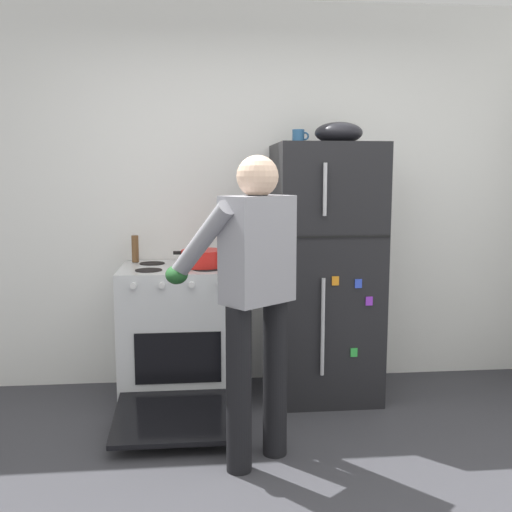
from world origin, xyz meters
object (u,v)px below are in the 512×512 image
refrigerator (324,271)px  coffee_mug (299,137)px  mixing_bowl (339,133)px  stove_range (180,335)px  red_pot (203,258)px  pepper_mill (135,249)px  person_cook (252,282)px

refrigerator → coffee_mug: (-0.18, 0.05, 0.90)m
mixing_bowl → stove_range: bearing=-179.0°
red_pot → mixing_bowl: bearing=3.2°
pepper_mill → refrigerator: bearing=-8.9°
refrigerator → coffee_mug: coffee_mug is taller
red_pot → pepper_mill: bearing=151.5°
refrigerator → person_cook: 1.09m
refrigerator → pepper_mill: bearing=171.1°
refrigerator → red_pot: refrigerator is taller
red_pot → mixing_bowl: (0.90, 0.05, 0.81)m
red_pot → pepper_mill: size_ratio=2.07×
stove_range → coffee_mug: bearing=4.8°
coffee_mug → pepper_mill: bearing=172.3°
pepper_mill → mixing_bowl: (1.36, -0.20, 0.78)m
person_cook → mixing_bowl: 1.40m
red_pot → refrigerator: bearing=3.5°
stove_range → coffee_mug: (0.81, 0.07, 1.31)m
person_cook → red_pot: 0.90m
refrigerator → stove_range: size_ratio=1.41×
person_cook → refrigerator: bearing=57.9°
stove_range → red_pot: (0.16, -0.03, 0.52)m
refrigerator → person_cook: refrigerator is taller
red_pot → pepper_mill: 0.52m
stove_range → mixing_bowl: 1.71m
stove_range → refrigerator: bearing=1.0°
stove_range → person_cook: bearing=-65.8°
stove_range → person_cook: 1.12m
red_pot → mixing_bowl: 1.22m
mixing_bowl → person_cook: bearing=-125.5°
pepper_mill → person_cook: bearing=-57.8°
refrigerator → mixing_bowl: bearing=0.2°
pepper_mill → stove_range: bearing=-36.0°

